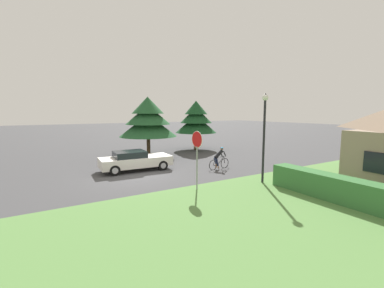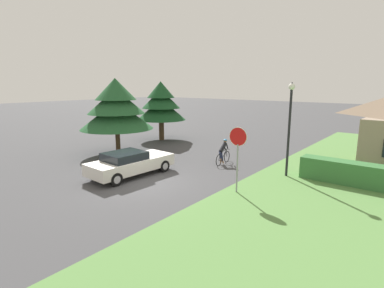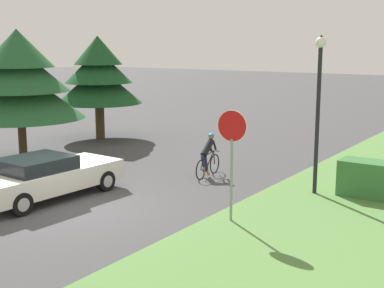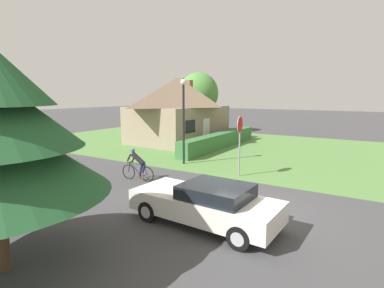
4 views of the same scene
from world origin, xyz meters
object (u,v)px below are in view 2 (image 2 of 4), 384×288
(stop_sign, at_px, (238,146))
(conifer_tall_near, at_px, (116,107))
(cyclist, at_px, (223,152))
(conifer_tall_far, at_px, (161,104))
(sedan_left_lane, at_px, (130,163))
(street_lamp, at_px, (290,117))

(stop_sign, distance_m, conifer_tall_near, 9.97)
(cyclist, bearing_deg, stop_sign, -145.47)
(stop_sign, xyz_separation_m, conifer_tall_far, (-11.15, 6.90, 0.97))
(cyclist, height_order, stop_sign, stop_sign)
(conifer_tall_far, bearing_deg, cyclist, -22.10)
(sedan_left_lane, distance_m, conifer_tall_near, 5.66)
(stop_sign, height_order, street_lamp, street_lamp)
(sedan_left_lane, height_order, conifer_tall_far, conifer_tall_far)
(stop_sign, bearing_deg, sedan_left_lane, 7.86)
(stop_sign, bearing_deg, cyclist, -55.26)
(sedan_left_lane, bearing_deg, cyclist, -24.18)
(stop_sign, bearing_deg, conifer_tall_near, -13.20)
(conifer_tall_far, bearing_deg, street_lamp, -15.40)
(street_lamp, distance_m, conifer_tall_far, 12.40)
(stop_sign, distance_m, street_lamp, 3.82)
(conifer_tall_far, bearing_deg, sedan_left_lane, -55.04)
(cyclist, relative_size, conifer_tall_near, 0.34)
(sedan_left_lane, height_order, street_lamp, street_lamp)
(street_lamp, bearing_deg, conifer_tall_far, 164.60)
(sedan_left_lane, relative_size, street_lamp, 0.96)
(conifer_tall_far, bearing_deg, stop_sign, -31.75)
(stop_sign, bearing_deg, street_lamp, -107.55)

